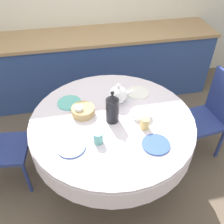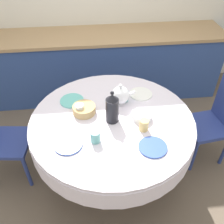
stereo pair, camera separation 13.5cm
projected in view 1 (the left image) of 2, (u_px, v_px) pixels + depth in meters
name	position (u px, v px, depth m)	size (l,w,h in m)	color
ground_plane	(112.00, 171.00, 2.64)	(12.00, 12.00, 0.00)	brown
kitchen_counter	(92.00, 66.00, 3.42)	(3.24, 0.64, 0.90)	#2D4784
dining_table	(112.00, 129.00, 2.24)	(1.44, 1.44, 0.74)	olive
chair_left	(210.00, 113.00, 2.56)	(0.45, 0.45, 0.95)	navy
plate_near_left	(71.00, 147.00, 1.91)	(0.22, 0.22, 0.01)	#3856AD
cup_near_left	(98.00, 138.00, 1.92)	(0.08, 0.08, 0.10)	#5BA39E
plate_near_right	(156.00, 144.00, 1.93)	(0.22, 0.22, 0.01)	#3856AD
cup_near_right	(145.00, 123.00, 2.05)	(0.08, 0.08, 0.10)	#DBB766
plate_far_left	(69.00, 103.00, 2.32)	(0.22, 0.22, 0.01)	#60BCB7
cup_far_left	(79.00, 111.00, 2.16)	(0.08, 0.08, 0.10)	white
plate_far_right	(137.00, 93.00, 2.44)	(0.22, 0.22, 0.01)	white
cup_far_right	(122.00, 95.00, 2.34)	(0.08, 0.08, 0.10)	#5BA39E
coffee_carafe	(113.00, 108.00, 2.06)	(0.11, 0.11, 0.31)	black
teapot	(118.00, 95.00, 2.27)	(0.22, 0.16, 0.21)	white
bread_basket	(83.00, 111.00, 2.19)	(0.20, 0.20, 0.07)	tan
fruit_bowl	(141.00, 114.00, 2.17)	(0.17, 0.17, 0.05)	silver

